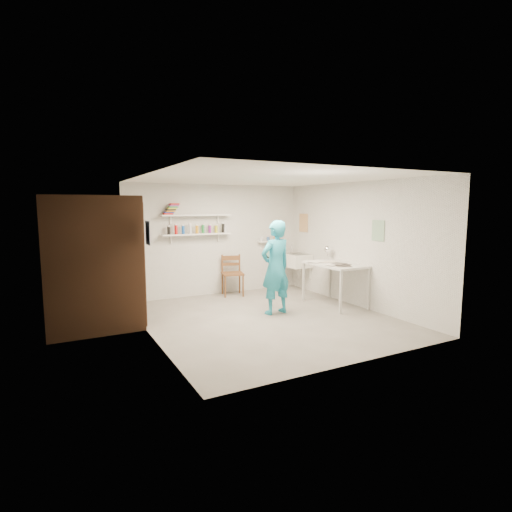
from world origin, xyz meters
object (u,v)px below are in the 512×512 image
man (276,267)px  wall_clock (271,251)px  work_table (335,284)px  belfast_sink (297,260)px  wooden_chair (233,274)px  desk_lamp (328,249)px

man → wall_clock: man is taller
wall_clock → work_table: wall_clock is taller
belfast_sink → man: size_ratio=0.35×
belfast_sink → wooden_chair: (-1.53, 0.21, -0.22)m
belfast_sink → wooden_chair: size_ratio=0.62×
wooden_chair → desk_lamp: (1.62, -1.22, 0.57)m
work_table → desk_lamp: size_ratio=8.00×
wooden_chair → desk_lamp: 2.11m
wooden_chair → wall_clock: bearing=-72.0°
work_table → wooden_chair: bearing=129.5°
man → work_table: bearing=171.4°
belfast_sink → wooden_chair: 1.56m
belfast_sink → work_table: size_ratio=0.48×
belfast_sink → wooden_chair: wooden_chair is taller
wooden_chair → belfast_sink: bearing=5.8°
belfast_sink → wall_clock: bearing=-138.2°
desk_lamp → wooden_chair: bearing=143.1°
wall_clock → desk_lamp: bearing=1.9°
wooden_chair → work_table: (1.42, -1.71, -0.07)m
belfast_sink → work_table: (-0.11, -1.50, -0.29)m
wall_clock → work_table: (1.31, -0.23, -0.71)m
man → desk_lamp: 1.63m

